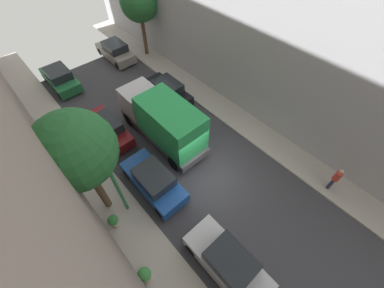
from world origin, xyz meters
The scene contains 17 objects.
ground centered at (0.00, 0.00, 0.00)m, with size 32.00×32.00×0.00m, color #38383D.
sidewalk_left centered at (-5.00, 0.00, 0.07)m, with size 2.00×44.00×0.15m, color #A8A399.
sidewalk_right centered at (5.00, 0.00, 0.07)m, with size 2.00×44.00×0.15m, color #A8A399.
parked_car_left_1 centered at (-2.70, -4.06, 0.72)m, with size 1.78×4.20×1.57m.
parked_car_left_2 centered at (-2.70, 1.57, 0.72)m, with size 1.78×4.20×1.57m.
parked_car_left_3 centered at (-2.70, 6.81, 0.72)m, with size 1.78×4.20×1.57m.
parked_car_left_4 centered at (-2.70, 14.24, 0.72)m, with size 1.78×4.20×1.57m.
parked_car_right_1 centered at (2.70, 7.20, 0.72)m, with size 1.78×4.20×1.57m.
parked_car_right_2 centered at (2.70, 14.78, 0.72)m, with size 1.78×4.20×1.57m.
delivery_truck centered at (0.00, 4.07, 1.79)m, with size 2.26×6.60×3.38m.
pedestrian centered at (4.69, -5.14, 1.07)m, with size 0.40×0.36×1.72m.
street_tree_0 centered at (-5.26, 2.36, 4.98)m, with size 3.35×3.35×6.54m.
street_tree_1 centered at (5.15, 13.44, 4.59)m, with size 3.08×3.08×6.01m.
potted_plant_0 centered at (-5.55, 1.10, 0.65)m, with size 0.52×0.52×0.88m.
potted_plant_3 centered at (-5.78, 10.28, 0.66)m, with size 0.56×0.56×0.89m.
potted_plant_4 centered at (-5.78, -1.95, 0.66)m, with size 0.60×0.60×0.95m.
lamp_post centered at (-4.60, 1.49, 3.61)m, with size 0.44×0.44×5.21m.
Camera 1 is at (-5.65, -4.91, 12.48)m, focal length 22.51 mm.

